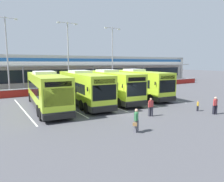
{
  "coord_description": "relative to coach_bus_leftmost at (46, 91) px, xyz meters",
  "views": [
    {
      "loc": [
        -11.47,
        -15.84,
        4.7
      ],
      "look_at": [
        0.27,
        3.0,
        1.6
      ],
      "focal_mm": 32.95,
      "sensor_mm": 36.0,
      "label": 1
    }
  ],
  "objects": [
    {
      "name": "coach_bus_left_centre",
      "position": [
        4.16,
        0.21,
        0.0
      ],
      "size": [
        3.86,
        12.33,
        3.78
      ],
      "color": "#B7DB2D",
      "rests_on": "ground"
    },
    {
      "name": "lamp_post_west",
      "position": [
        -2.34,
        11.56,
        4.5
      ],
      "size": [
        3.24,
        0.28,
        11.0
      ],
      "color": "#9E9EA3",
      "rests_on": "ground"
    },
    {
      "name": "coach_bus_right_centre",
      "position": [
        12.59,
        0.74,
        0.0
      ],
      "size": [
        3.86,
        12.33,
        3.78
      ],
      "color": "#B7DB2D",
      "rests_on": "ground"
    },
    {
      "name": "ground_plane",
      "position": [
        6.14,
        -5.5,
        -1.79
      ],
      "size": [
        200.0,
        200.0,
        0.0
      ],
      "primitive_type": "plane",
      "color": "#4C4C51"
    },
    {
      "name": "coach_bus_centre",
      "position": [
        8.05,
        0.54,
        0.0
      ],
      "size": [
        3.86,
        12.33,
        3.78
      ],
      "color": "#B7DB2D",
      "rests_on": "ground"
    },
    {
      "name": "pedestrian_with_handbag",
      "position": [
        3.15,
        -10.82,
        -0.93
      ],
      "size": [
        0.61,
        0.52,
        1.62
      ],
      "color": "slate",
      "rests_on": "ground"
    },
    {
      "name": "pedestrian_approaching_bus",
      "position": [
        12.29,
        -10.78,
        -0.91
      ],
      "size": [
        0.54,
        0.3,
        1.62
      ],
      "color": "black",
      "rests_on": "ground"
    },
    {
      "name": "pedestrian_in_dark_coat",
      "position": [
        6.86,
        -8.19,
        -0.91
      ],
      "size": [
        0.53,
        0.3,
        1.62
      ],
      "color": "#33333D",
      "rests_on": "ground"
    },
    {
      "name": "coach_bus_leftmost",
      "position": [
        0.0,
        0.0,
        0.0
      ],
      "size": [
        3.86,
        12.33,
        3.78
      ],
      "color": "#B7DB2D",
      "rests_on": "ground"
    },
    {
      "name": "red_barrier_wall",
      "position": [
        6.14,
        9.0,
        -1.23
      ],
      "size": [
        60.0,
        0.4,
        1.1
      ],
      "color": "maroon",
      "rests_on": "ground"
    },
    {
      "name": "pedestrian_child",
      "position": [
        12.08,
        -9.15,
        -1.24
      ],
      "size": [
        0.27,
        0.29,
        1.0
      ],
      "color": "black",
      "rests_on": "ground"
    },
    {
      "name": "bay_stripe_centre",
      "position": [
        10.34,
        0.5,
        -1.78
      ],
      "size": [
        0.14,
        13.0,
        0.01
      ],
      "primitive_type": "cube",
      "color": "silver",
      "rests_on": "ground"
    },
    {
      "name": "bay_stripe_mid_west",
      "position": [
        6.14,
        0.5,
        -1.78
      ],
      "size": [
        0.14,
        13.0,
        0.01
      ],
      "primitive_type": "cube",
      "color": "silver",
      "rests_on": "ground"
    },
    {
      "name": "bay_stripe_west",
      "position": [
        1.94,
        0.5,
        -1.78
      ],
      "size": [
        0.14,
        13.0,
        0.01
      ],
      "primitive_type": "cube",
      "color": "silver",
      "rests_on": "ground"
    },
    {
      "name": "bay_stripe_mid_east",
      "position": [
        14.54,
        0.5,
        -1.78
      ],
      "size": [
        0.14,
        13.0,
        0.01
      ],
      "primitive_type": "cube",
      "color": "silver",
      "rests_on": "ground"
    },
    {
      "name": "lamp_post_centre",
      "position": [
        6.32,
        10.6,
        4.5
      ],
      "size": [
        3.24,
        0.28,
        11.0
      ],
      "color": "#9E9EA3",
      "rests_on": "ground"
    },
    {
      "name": "terminal_building",
      "position": [
        6.14,
        21.41,
        1.23
      ],
      "size": [
        70.0,
        13.0,
        6.0
      ],
      "color": "beige",
      "rests_on": "ground"
    },
    {
      "name": "lamp_post_east",
      "position": [
        14.94,
        11.05,
        4.5
      ],
      "size": [
        3.24,
        0.28,
        11.0
      ],
      "color": "#9E9EA3",
      "rests_on": "ground"
    },
    {
      "name": "bay_stripe_far_west",
      "position": [
        -2.26,
        0.5,
        -1.78
      ],
      "size": [
        0.14,
        13.0,
        0.01
      ],
      "primitive_type": "cube",
      "color": "silver",
      "rests_on": "ground"
    }
  ]
}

